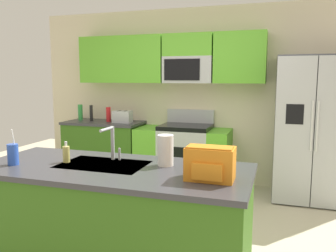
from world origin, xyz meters
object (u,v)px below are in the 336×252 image
pepper_mill (91,113)px  bottle_red (108,114)px  paper_towel_roll (165,150)px  refrigerator (311,129)px  drink_cup_blue (13,154)px  bottle_green (80,112)px  soap_dispenser (66,154)px  sink_faucet (112,140)px  backpack (210,163)px  toaster (122,117)px  range_oven (183,156)px

pepper_mill → bottle_red: size_ratio=1.10×
paper_towel_roll → pepper_mill: bearing=131.0°
refrigerator → drink_cup_blue: bearing=-132.8°
refrigerator → bottle_green: refrigerator is taller
refrigerator → soap_dispenser: refrigerator is taller
drink_cup_blue → soap_dispenser: size_ratio=1.67×
refrigerator → sink_faucet: bearing=-127.9°
pepper_mill → backpack: (2.39, -2.56, -0.01)m
toaster → sink_faucet: size_ratio=0.99×
refrigerator → drink_cup_blue: 3.50m
toaster → backpack: 3.10m
refrigerator → bottle_green: bearing=178.3°
toaster → soap_dispenser: 2.47m
pepper_mill → drink_cup_blue: bearing=-72.2°
sink_faucet → pepper_mill: bearing=123.8°
soap_dispenser → paper_towel_roll: 0.81m
bottle_green → backpack: size_ratio=0.78×
bottle_green → paper_towel_roll: 3.20m
paper_towel_roll → bottle_green: bearing=133.5°
bottle_green → sink_faucet: sink_faucet is taller
bottle_green → soap_dispenser: size_ratio=1.48×
refrigerator → sink_faucet: (-1.71, -2.20, 0.14)m
range_oven → paper_towel_roll: 2.41m
bottle_red → backpack: backpack is taller
paper_towel_roll → toaster: bearing=122.5°
toaster → bottle_green: size_ratio=1.11×
toaster → paper_towel_roll: bearing=-57.5°
pepper_mill → bottle_green: 0.22m
sink_faucet → paper_towel_roll: size_ratio=1.17×
toaster → backpack: (1.83, -2.51, 0.03)m
bottle_red → paper_towel_roll: paper_towel_roll is taller
refrigerator → backpack: 2.63m
refrigerator → backpack: size_ratio=5.78×
pepper_mill → paper_towel_roll: 3.03m
sink_faucet → paper_towel_roll: 0.48m
drink_cup_blue → paper_towel_roll: bearing=16.9°
soap_dispenser → pepper_mill: bearing=116.1°
paper_towel_roll → bottle_red: bearing=126.4°
toaster → soap_dispenser: toaster is taller
bottle_red → soap_dispenser: bearing=-69.9°
refrigerator → bottle_red: size_ratio=8.18×
drink_cup_blue → bottle_green: bearing=111.7°
pepper_mill → sink_faucet: sink_faucet is taller
pepper_mill → bottle_green: bearing=171.2°
toaster → drink_cup_blue: drink_cup_blue is taller
backpack → soap_dispenser: bearing=174.2°
refrigerator → soap_dispenser: (-2.03, -2.37, 0.04)m
bottle_red → sink_faucet: sink_faucet is taller
toaster → bottle_green: (-0.78, 0.08, 0.04)m
toaster → bottle_green: 0.79m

